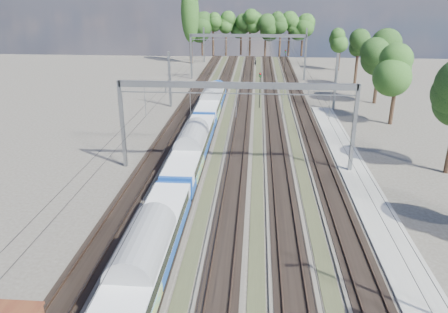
# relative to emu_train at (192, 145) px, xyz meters

# --- Properties ---
(track_bed) EXTENTS (21.00, 130.00, 0.34)m
(track_bed) POSITION_rel_emu_train_xyz_m (4.50, 14.99, -2.37)
(track_bed) COLOR #47423A
(track_bed) RESTS_ON ground
(platform) EXTENTS (3.00, 70.00, 0.30)m
(platform) POSITION_rel_emu_train_xyz_m (16.50, -10.01, -2.32)
(platform) COLOR gray
(platform) RESTS_ON ground
(catenary) EXTENTS (25.65, 130.00, 9.00)m
(catenary) POSITION_rel_emu_train_xyz_m (4.83, 22.67, 3.93)
(catenary) COLOR slate
(catenary) RESTS_ON ground
(tree_belt) EXTENTS (39.63, 99.53, 11.59)m
(tree_belt) POSITION_rel_emu_train_xyz_m (10.18, 60.99, 5.85)
(tree_belt) COLOR black
(tree_belt) RESTS_ON ground
(poplar) EXTENTS (4.40, 4.40, 19.04)m
(poplar) POSITION_rel_emu_train_xyz_m (-10.00, 67.99, 9.42)
(poplar) COLOR black
(poplar) RESTS_ON ground
(emu_train) EXTENTS (2.87, 60.65, 4.19)m
(emu_train) POSITION_rel_emu_train_xyz_m (0.00, 0.00, 0.00)
(emu_train) COLOR black
(emu_train) RESTS_ON ground
(worker) EXTENTS (0.72, 0.86, 2.00)m
(worker) POSITION_rel_emu_train_xyz_m (6.03, 65.18, -1.46)
(worker) COLOR black
(worker) RESTS_ON ground
(signal_near) EXTENTS (0.38, 0.35, 5.50)m
(signal_near) POSITION_rel_emu_train_xyz_m (6.96, 24.96, 1.01)
(signal_near) COLOR black
(signal_near) RESTS_ON ground
(signal_far) EXTENTS (0.33, 0.30, 5.07)m
(signal_far) POSITION_rel_emu_train_xyz_m (12.51, 55.52, 0.74)
(signal_far) COLOR black
(signal_far) RESTS_ON ground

